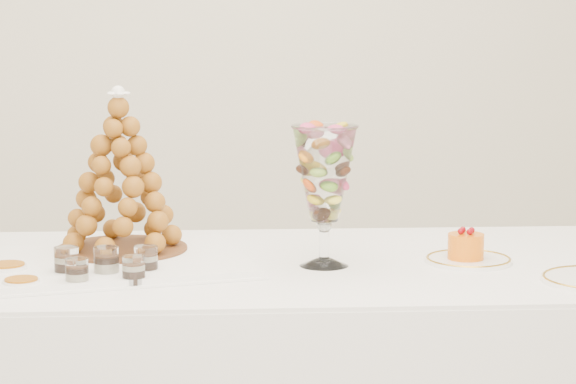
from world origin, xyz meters
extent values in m
cube|color=silver|center=(0.00, 2.00, 1.40)|extent=(4.50, 0.04, 2.80)
cube|color=white|center=(-0.01, 0.15, 0.82)|extent=(2.19, 0.97, 0.01)
cube|color=white|center=(-0.34, 0.14, 0.83)|extent=(0.68, 0.56, 0.02)
cylinder|color=white|center=(0.16, 0.10, 0.83)|extent=(0.12, 0.12, 0.02)
cylinder|color=white|center=(0.16, 0.10, 0.88)|extent=(0.03, 0.03, 0.08)
sphere|color=white|center=(0.16, 0.10, 0.92)|extent=(0.04, 0.04, 0.04)
cylinder|color=white|center=(0.51, 0.10, 0.83)|extent=(0.21, 0.21, 0.01)
cylinder|color=white|center=(-0.45, 0.02, 0.86)|extent=(0.07, 0.07, 0.08)
cylinder|color=white|center=(-0.36, 0.00, 0.86)|extent=(0.07, 0.07, 0.08)
cylinder|color=white|center=(-0.27, 0.02, 0.86)|extent=(0.06, 0.06, 0.07)
cylinder|color=white|center=(-0.42, -0.07, 0.86)|extent=(0.05, 0.05, 0.07)
cylinder|color=white|center=(-0.30, -0.06, 0.86)|extent=(0.06, 0.06, 0.07)
cylinder|color=white|center=(-0.59, 0.06, 0.84)|extent=(0.09, 0.09, 0.03)
cylinder|color=white|center=(-0.54, -0.08, 0.83)|extent=(0.08, 0.08, 0.03)
cylinder|color=brown|center=(-0.33, 0.24, 0.84)|extent=(0.33, 0.33, 0.01)
cone|color=#925516|center=(-0.33, 0.24, 1.04)|extent=(0.29, 0.29, 0.39)
sphere|color=white|center=(-0.33, 0.24, 1.23)|extent=(0.04, 0.04, 0.04)
cylinder|color=orange|center=(0.51, 0.09, 0.86)|extent=(0.09, 0.09, 0.06)
sphere|color=maroon|center=(0.52, 0.10, 0.90)|extent=(0.02, 0.02, 0.02)
sphere|color=maroon|center=(0.50, 0.11, 0.90)|extent=(0.02, 0.02, 0.02)
sphere|color=maroon|center=(0.49, 0.09, 0.90)|extent=(0.02, 0.02, 0.02)
sphere|color=maroon|center=(0.51, 0.08, 0.90)|extent=(0.02, 0.02, 0.02)
camera|label=1|loc=(-0.22, -2.53, 1.42)|focal=70.00mm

